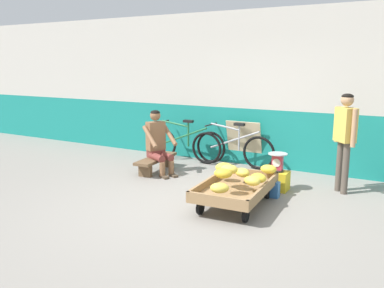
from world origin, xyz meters
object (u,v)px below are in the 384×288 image
object	(u,v)px
low_bench	(156,161)
banana_cart	(236,189)
vendor_seated	(158,142)
plastic_crate	(277,181)
bicycle_far_left	(234,148)
shopping_bag	(273,189)
sign_board	(244,143)
customer_adult	(345,132)
weighing_scale	(277,162)
bicycle_near_left	(184,144)

from	to	relation	value
low_bench	banana_cart	bearing A→B (deg)	-25.93
vendor_seated	plastic_crate	size ratio (longest dim) A/B	3.17
low_bench	bicycle_far_left	bearing A→B (deg)	44.53
plastic_crate	shopping_bag	xyz separation A→B (m)	(0.07, -0.38, -0.03)
sign_board	shopping_bag	bearing A→B (deg)	-55.20
customer_adult	plastic_crate	bearing A→B (deg)	-157.56
bicycle_far_left	customer_adult	xyz separation A→B (m)	(2.11, -0.68, 0.60)
banana_cart	weighing_scale	xyz separation A→B (m)	(0.27, 1.00, 0.21)
vendor_seated	customer_adult	world-z (taller)	customer_adult
banana_cart	sign_board	bearing A→B (deg)	109.49
weighing_scale	sign_board	distance (m)	1.65
bicycle_near_left	customer_adult	size ratio (longest dim) A/B	1.09
bicycle_far_left	customer_adult	distance (m)	2.30
plastic_crate	bicycle_near_left	world-z (taller)	bicycle_near_left
sign_board	low_bench	bearing A→B (deg)	-133.63
low_bench	customer_adult	distance (m)	3.31
customer_adult	shopping_bag	world-z (taller)	customer_adult
vendor_seated	plastic_crate	world-z (taller)	vendor_seated
bicycle_far_left	customer_adult	size ratio (longest dim) A/B	1.09
banana_cart	plastic_crate	size ratio (longest dim) A/B	4.14
banana_cart	customer_adult	xyz separation A→B (m)	(1.18, 1.37, 0.71)
low_bench	bicycle_far_left	distance (m)	1.54
plastic_crate	bicycle_far_left	xyz separation A→B (m)	(-1.20, 1.05, 0.20)
plastic_crate	customer_adult	size ratio (longest dim) A/B	0.24
bicycle_near_left	customer_adult	xyz separation A→B (m)	(3.17, -0.56, 0.60)
plastic_crate	weighing_scale	xyz separation A→B (m)	(0.00, -0.00, 0.30)
weighing_scale	bicycle_near_left	distance (m)	2.45
vendor_seated	bicycle_far_left	bearing A→B (deg)	47.72
plastic_crate	banana_cart	bearing A→B (deg)	-105.21
banana_cart	bicycle_near_left	xyz separation A→B (m)	(-1.99, 1.94, 0.11)
vendor_seated	bicycle_near_left	world-z (taller)	vendor_seated
weighing_scale	customer_adult	distance (m)	1.10
banana_cart	shopping_bag	world-z (taller)	banana_cart
customer_adult	shopping_bag	xyz separation A→B (m)	(-0.84, -0.75, -0.83)
banana_cart	vendor_seated	distance (m)	2.18
low_bench	plastic_crate	world-z (taller)	plastic_crate
plastic_crate	weighing_scale	distance (m)	0.30
banana_cart	weighing_scale	bearing A→B (deg)	74.77
bicycle_far_left	sign_board	bearing A→B (deg)	58.00
banana_cart	plastic_crate	bearing A→B (deg)	74.79
bicycle_near_left	sign_board	size ratio (longest dim) A/B	1.90
customer_adult	bicycle_near_left	bearing A→B (deg)	169.91
shopping_bag	low_bench	bearing A→B (deg)	171.30
vendor_seated	plastic_crate	xyz separation A→B (m)	(2.21, 0.06, -0.42)
banana_cart	bicycle_near_left	bearing A→B (deg)	135.70
low_bench	weighing_scale	xyz separation A→B (m)	(2.29, 0.02, 0.25)
vendor_seated	customer_adult	bearing A→B (deg)	7.91
low_bench	customer_adult	bearing A→B (deg)	7.01
sign_board	shopping_bag	world-z (taller)	sign_board
plastic_crate	shopping_bag	bearing A→B (deg)	-79.85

